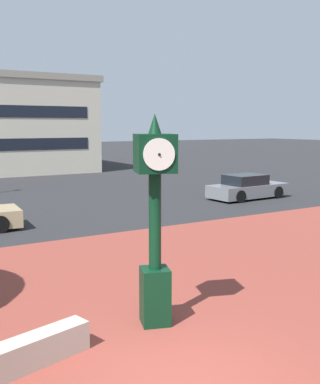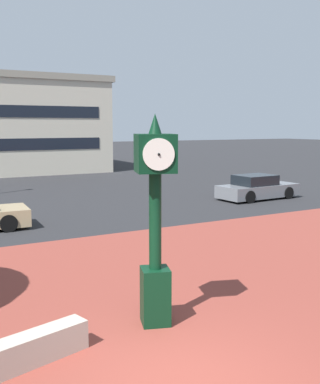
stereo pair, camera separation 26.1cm
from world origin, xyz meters
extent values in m
cube|color=brown|center=(0.00, 2.73, 0.00)|extent=(44.00, 13.47, 0.01)
cube|color=black|center=(0.75, 2.08, 0.55)|extent=(0.67, 0.67, 1.11)
cylinder|color=black|center=(0.75, 2.08, 2.04)|extent=(0.24, 0.24, 1.85)
cube|color=black|center=(0.75, 2.08, 3.32)|extent=(0.90, 0.90, 0.71)
cylinder|color=silver|center=(0.86, 2.43, 3.32)|extent=(0.56, 0.21, 0.58)
sphere|color=black|center=(0.87, 2.45, 3.32)|extent=(0.05, 0.05, 0.05)
cylinder|color=silver|center=(0.63, 1.73, 3.32)|extent=(0.56, 0.21, 0.58)
sphere|color=black|center=(0.62, 1.71, 3.32)|extent=(0.05, 0.05, 0.05)
cone|color=black|center=(0.75, 2.08, 3.86)|extent=(0.25, 0.25, 0.37)
cube|color=slate|center=(12.90, 13.12, 0.44)|extent=(4.48, 2.01, 0.64)
cube|color=black|center=(12.68, 13.11, 1.00)|extent=(2.10, 1.65, 0.56)
cylinder|color=black|center=(14.22, 14.02, 0.32)|extent=(0.65, 0.25, 0.64)
cylinder|color=black|center=(14.30, 12.35, 0.32)|extent=(0.65, 0.25, 0.64)
cylinder|color=black|center=(11.50, 13.89, 0.32)|extent=(0.65, 0.25, 0.64)
cylinder|color=black|center=(11.58, 12.21, 0.32)|extent=(0.65, 0.25, 0.64)
cylinder|color=black|center=(-0.17, 11.57, 0.32)|extent=(0.65, 0.26, 0.64)
camera|label=1|loc=(-3.56, -5.31, 3.82)|focal=43.19mm
camera|label=2|loc=(-3.33, -5.44, 3.82)|focal=43.19mm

